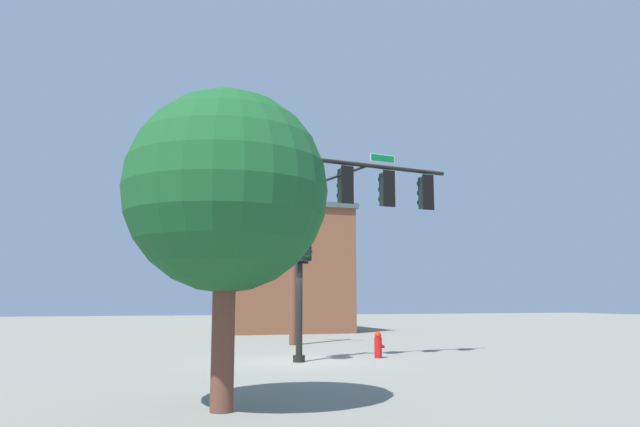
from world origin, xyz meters
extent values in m
plane|color=gray|center=(0.00, 0.00, 0.00)|extent=(120.00, 120.00, 0.00)
cylinder|color=black|center=(0.00, 0.00, 3.39)|extent=(0.20, 0.20, 6.78)
cylinder|color=black|center=(0.00, 0.00, 0.10)|extent=(0.36, 0.36, 0.20)
cylinder|color=black|center=(2.72, 0.41, 6.24)|extent=(5.46, 0.96, 0.14)
cylinder|color=black|center=(1.22, 0.19, 5.74)|extent=(2.49, 0.45, 1.07)
cube|color=black|center=(1.56, 0.24, 5.49)|extent=(0.37, 0.41, 1.10)
cube|color=black|center=(1.59, 0.04, 5.49)|extent=(0.44, 0.11, 1.22)
sphere|color=#FF2018|center=(1.52, 0.43, 5.83)|extent=(0.22, 0.22, 0.22)
cylinder|color=black|center=(1.51, 0.49, 5.88)|extent=(0.25, 0.17, 0.23)
sphere|color=#855607|center=(1.52, 0.43, 5.49)|extent=(0.22, 0.22, 0.22)
cylinder|color=black|center=(1.51, 0.49, 5.54)|extent=(0.25, 0.17, 0.23)
sphere|color=#0B621E|center=(1.52, 0.43, 5.15)|extent=(0.22, 0.22, 0.22)
cylinder|color=black|center=(1.51, 0.49, 5.20)|extent=(0.25, 0.17, 0.23)
cube|color=black|center=(3.11, 0.47, 5.49)|extent=(0.37, 0.40, 1.10)
cube|color=black|center=(3.14, 0.27, 5.49)|extent=(0.44, 0.10, 1.22)
sphere|color=#FF2018|center=(3.08, 0.67, 5.83)|extent=(0.22, 0.22, 0.22)
cylinder|color=black|center=(3.08, 0.73, 5.88)|extent=(0.25, 0.17, 0.23)
sphere|color=#855607|center=(3.08, 0.67, 5.49)|extent=(0.22, 0.22, 0.22)
cylinder|color=black|center=(3.08, 0.73, 5.54)|extent=(0.25, 0.17, 0.23)
sphere|color=#0B621E|center=(3.08, 0.67, 5.15)|extent=(0.22, 0.22, 0.22)
cylinder|color=black|center=(3.08, 0.73, 5.20)|extent=(0.25, 0.17, 0.23)
cube|color=black|center=(4.67, 0.71, 5.49)|extent=(0.36, 0.40, 1.10)
cube|color=black|center=(4.69, 0.51, 5.49)|extent=(0.44, 0.09, 1.22)
sphere|color=#FF2018|center=(4.64, 0.90, 5.83)|extent=(0.22, 0.22, 0.22)
cylinder|color=black|center=(4.63, 0.96, 5.88)|extent=(0.25, 0.17, 0.23)
sphere|color=#855607|center=(4.64, 0.90, 5.49)|extent=(0.22, 0.22, 0.22)
cylinder|color=black|center=(4.63, 0.96, 5.54)|extent=(0.25, 0.17, 0.23)
sphere|color=#0B621E|center=(4.64, 0.90, 5.15)|extent=(0.22, 0.22, 0.22)
cylinder|color=black|center=(4.63, 0.96, 5.20)|extent=(0.25, 0.17, 0.23)
cube|color=black|center=(-0.35, -0.05, 4.84)|extent=(0.40, 0.37, 1.10)
cube|color=black|center=(-0.15, -0.02, 4.84)|extent=(0.11, 0.44, 1.22)
sphere|color=#FF2018|center=(-0.54, -0.08, 5.18)|extent=(0.22, 0.22, 0.22)
cylinder|color=black|center=(-0.60, -0.09, 5.23)|extent=(0.17, 0.25, 0.23)
sphere|color=#855607|center=(-0.54, -0.08, 4.84)|extent=(0.22, 0.22, 0.22)
cylinder|color=black|center=(-0.60, -0.09, 4.89)|extent=(0.17, 0.25, 0.23)
sphere|color=#0B621E|center=(-0.54, -0.08, 4.50)|extent=(0.22, 0.22, 0.22)
cylinder|color=black|center=(-0.60, -0.09, 4.55)|extent=(0.17, 0.25, 0.23)
cube|color=black|center=(0.05, -0.35, 3.54)|extent=(0.37, 0.40, 1.10)
cube|color=black|center=(0.02, -0.15, 3.54)|extent=(0.44, 0.11, 1.22)
sphere|color=#FF2018|center=(0.08, -0.54, 3.88)|extent=(0.22, 0.22, 0.22)
cylinder|color=black|center=(0.09, -0.60, 3.93)|extent=(0.25, 0.17, 0.23)
sphere|color=#855607|center=(0.08, -0.54, 3.54)|extent=(0.22, 0.22, 0.22)
cylinder|color=black|center=(0.09, -0.60, 3.59)|extent=(0.25, 0.17, 0.23)
sphere|color=#0B621E|center=(0.08, -0.54, 3.20)|extent=(0.22, 0.22, 0.22)
cylinder|color=black|center=(0.09, -0.60, 3.25)|extent=(0.25, 0.17, 0.23)
cube|color=white|center=(2.99, 0.45, 6.54)|extent=(0.93, 0.16, 0.26)
cube|color=#0B7537|center=(2.99, 0.45, 6.54)|extent=(0.89, 0.16, 0.22)
cube|color=white|center=(0.00, 0.00, 3.94)|extent=(0.16, 0.93, 0.26)
cube|color=#0D6A33|center=(0.00, 0.00, 3.94)|extent=(0.16, 0.89, 0.22)
cylinder|color=brown|center=(1.60, 6.84, 3.74)|extent=(0.30, 0.30, 7.48)
cube|color=brown|center=(1.60, 6.84, 6.88)|extent=(1.46, 1.24, 0.12)
cylinder|color=red|center=(2.76, 0.49, 0.33)|extent=(0.24, 0.24, 0.65)
sphere|color=red|center=(2.76, 0.49, 0.72)|extent=(0.22, 0.22, 0.22)
cylinder|color=red|center=(2.91, 0.49, 0.36)|extent=(0.12, 0.10, 0.10)
cylinder|color=brown|center=(-3.37, -7.51, 1.10)|extent=(0.39, 0.39, 2.21)
sphere|color=#185226|center=(-3.37, -7.51, 3.70)|extent=(3.52, 3.52, 3.52)
cube|color=brown|center=(3.85, 17.60, 3.53)|extent=(6.89, 6.37, 7.06)
cube|color=#415258|center=(3.85, 17.60, 7.21)|extent=(7.19, 6.67, 0.30)
cube|color=#A5B7C6|center=(5.06, 20.81, 3.11)|extent=(0.90, 0.04, 1.20)
cube|color=#A5B7C6|center=(6.05, 20.81, 5.47)|extent=(0.90, 0.04, 1.20)
cube|color=#A5B7C6|center=(5.00, 20.81, 5.08)|extent=(0.90, 0.04, 1.20)
camera|label=1|loc=(-4.87, -17.83, 1.81)|focal=33.99mm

